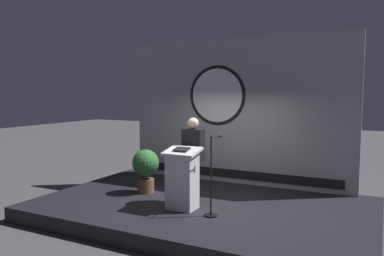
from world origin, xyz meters
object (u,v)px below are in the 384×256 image
speaker_person (193,159)px  potted_plant (146,167)px  podium (182,179)px  microphone_stand (212,187)px

speaker_person → potted_plant: (-1.24, 0.17, -0.29)m
podium → speaker_person: size_ratio=0.69×
podium → microphone_stand: microphone_stand is taller
microphone_stand → podium: bearing=171.8°
podium → potted_plant: podium is taller
podium → speaker_person: speaker_person is taller
speaker_person → microphone_stand: bearing=-40.8°
speaker_person → potted_plant: bearing=172.1°
podium → potted_plant: (-1.25, 0.65, 0.00)m
microphone_stand → potted_plant: 2.04m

